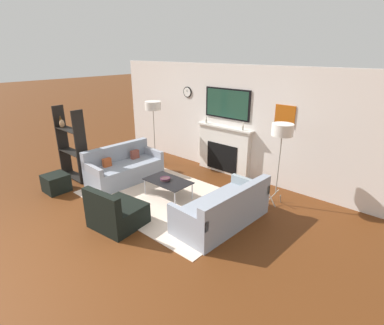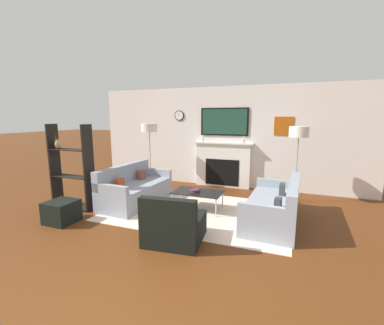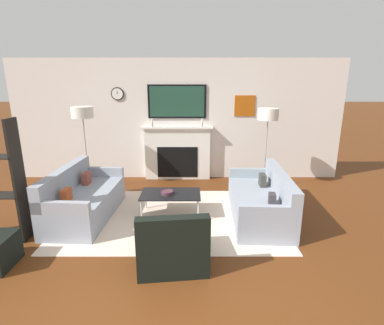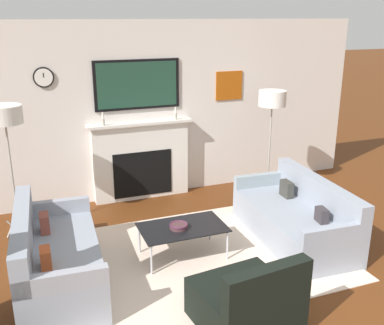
% 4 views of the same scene
% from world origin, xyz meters
% --- Properties ---
extents(ground_plane, '(60.00, 60.00, 0.00)m').
position_xyz_m(ground_plane, '(0.00, 0.00, 0.00)').
color(ground_plane, '#582B11').
extents(fireplace_wall, '(7.47, 0.28, 2.70)m').
position_xyz_m(fireplace_wall, '(0.00, 4.83, 1.23)').
color(fireplace_wall, silver).
rests_on(fireplace_wall, ground_plane).
extents(area_rug, '(3.58, 2.38, 0.01)m').
position_xyz_m(area_rug, '(0.00, 2.68, 0.01)').
color(area_rug, beige).
rests_on(area_rug, ground_plane).
extents(couch_left, '(0.91, 1.81, 0.84)m').
position_xyz_m(couch_left, '(-1.49, 2.69, 0.30)').
color(couch_left, '#8C94A2').
rests_on(couch_left, ground_plane).
extents(couch_right, '(0.95, 1.91, 0.78)m').
position_xyz_m(couch_right, '(1.49, 2.68, 0.27)').
color(couch_right, '#8C94A2').
rests_on(couch_right, ground_plane).
extents(armchair, '(0.92, 0.89, 0.77)m').
position_xyz_m(armchair, '(0.09, 1.35, 0.25)').
color(armchair, black).
rests_on(armchair, ground_plane).
extents(coffee_table, '(1.00, 0.60, 0.39)m').
position_xyz_m(coffee_table, '(-0.03, 2.76, 0.37)').
color(coffee_table, black).
rests_on(coffee_table, ground_plane).
extents(decorative_bowl, '(0.22, 0.22, 0.06)m').
position_xyz_m(decorative_bowl, '(-0.09, 2.74, 0.42)').
color(decorative_bowl, '#4B2E31').
rests_on(decorative_bowl, coffee_table).
extents(floor_lamp_left, '(0.43, 0.43, 1.74)m').
position_xyz_m(floor_lamp_left, '(-1.85, 4.02, 1.59)').
color(floor_lamp_left, '#9E998E').
rests_on(floor_lamp_left, ground_plane).
extents(floor_lamp_right, '(0.41, 0.41, 1.70)m').
position_xyz_m(floor_lamp_right, '(1.85, 4.02, 1.55)').
color(floor_lamp_right, '#9E998E').
rests_on(floor_lamp_right, ground_plane).
extents(shelf_unit, '(0.95, 0.28, 1.76)m').
position_xyz_m(shelf_unit, '(-2.55, 1.97, 0.87)').
color(shelf_unit, black).
rests_on(shelf_unit, ground_plane).
extents(ottoman, '(0.49, 0.49, 0.40)m').
position_xyz_m(ottoman, '(-2.13, 1.29, 0.20)').
color(ottoman, black).
rests_on(ottoman, ground_plane).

